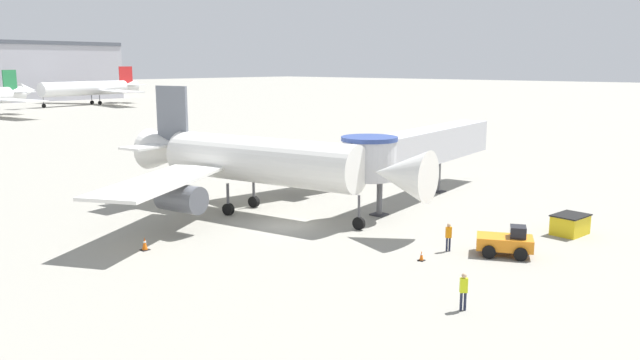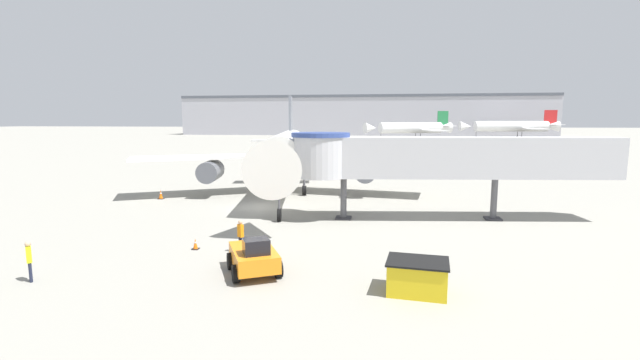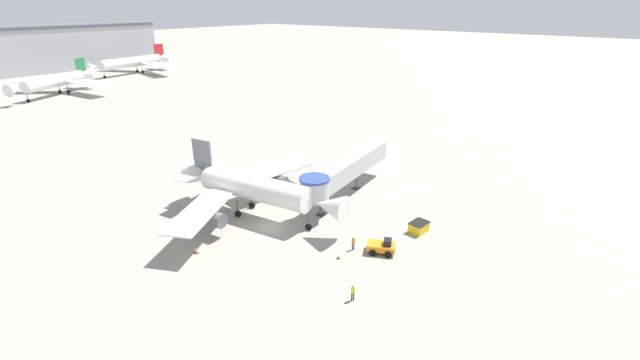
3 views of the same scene
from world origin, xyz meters
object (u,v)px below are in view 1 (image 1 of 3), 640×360
jet_bridge (417,148)px  traffic_cone_near_nose (421,256)px  traffic_cone_port_wing (145,244)px  background_jet_red_tail (88,88)px  pushback_tug_orange (506,242)px  service_container_yellow (570,224)px  ground_crew_wing_walker (449,235)px  ground_crew_marshaller (464,289)px  main_airplane (255,161)px

jet_bridge → traffic_cone_near_nose: size_ratio=37.33×
traffic_cone_port_wing → background_jet_red_tail: (67.02, 133.65, 4.28)m
background_jet_red_tail → jet_bridge: bearing=-26.6°
pushback_tug_orange → traffic_cone_near_nose: 5.34m
pushback_tug_orange → service_container_yellow: size_ratio=1.41×
jet_bridge → ground_crew_wing_walker: size_ratio=12.69×
service_container_yellow → traffic_cone_port_wing: 27.76m
traffic_cone_near_nose → ground_crew_wing_walker: bearing=-4.2°
jet_bridge → background_jet_red_tail: size_ratio=0.56×
ground_crew_marshaller → ground_crew_wing_walker: 9.37m
pushback_tug_orange → traffic_cone_port_wing: pushback_tug_orange is taller
service_container_yellow → ground_crew_marshaller: ground_crew_marshaller is taller
pushback_tug_orange → ground_crew_marshaller: bearing=167.1°
main_airplane → service_container_yellow: (10.07, -20.07, -3.35)m
service_container_yellow → ground_crew_wing_walker: 9.75m
main_airplane → service_container_yellow: size_ratio=10.85×
traffic_cone_port_wing → traffic_cone_near_nose: (9.60, -13.77, -0.11)m
main_airplane → pushback_tug_orange: bearing=-91.1°
pushback_tug_orange → traffic_cone_near_nose: size_ratio=6.20×
pushback_tug_orange → traffic_cone_port_wing: bearing=102.1°
traffic_cone_port_wing → main_airplane: bearing=10.6°
jet_bridge → traffic_cone_port_wing: size_ratio=27.47×
jet_bridge → traffic_cone_port_wing: 23.72m
service_container_yellow → traffic_cone_near_nose: (-11.52, 4.24, -0.40)m
main_airplane → service_container_yellow: bearing=-73.0°
jet_bridge → traffic_cone_near_nose: jet_bridge is taller
jet_bridge → pushback_tug_orange: 15.76m
ground_crew_marshaller → jet_bridge: bearing=85.8°
traffic_cone_port_wing → ground_crew_marshaller: ground_crew_marshaller is taller
main_airplane → jet_bridge: main_airplane is taller
ground_crew_wing_walker → background_jet_red_tail: bearing=107.0°
service_container_yellow → traffic_cone_near_nose: 12.28m
main_airplane → background_jet_red_tail: (55.97, 131.59, 0.64)m
jet_bridge → ground_crew_marshaller: jet_bridge is taller
service_container_yellow → traffic_cone_port_wing: bearing=139.5°
traffic_cone_port_wing → ground_crew_wing_walker: 18.59m
main_airplane → background_jet_red_tail: size_ratio=0.72×
pushback_tug_orange → service_container_yellow: (7.23, -1.11, -0.12)m
pushback_tug_orange → traffic_cone_near_nose: pushback_tug_orange is taller
pushback_tug_orange → main_airplane: bearing=71.2°
service_container_yellow → traffic_cone_port_wing: (-21.12, 18.01, -0.29)m
jet_bridge → ground_crew_wing_walker: (-10.68, -9.45, -3.42)m
main_airplane → pushback_tug_orange: main_airplane is taller
service_container_yellow → background_jet_red_tail: bearing=73.2°
main_airplane → traffic_cone_near_nose: main_airplane is taller
background_jet_red_tail → traffic_cone_port_wing: bearing=-35.6°
ground_crew_wing_walker → background_jet_red_tail: size_ratio=0.04×
service_container_yellow → ground_crew_wing_walker: (-8.87, 4.05, 0.34)m
main_airplane → traffic_cone_port_wing: (-11.06, -2.06, -3.64)m
service_container_yellow → ground_crew_wing_walker: bearing=155.5°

